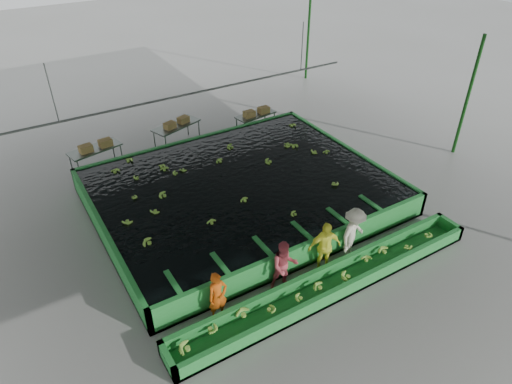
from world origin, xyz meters
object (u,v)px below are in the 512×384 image
worker_d (353,234)px  packing_table_right (256,123)px  sorting_trough (331,283)px  box_stack_right (257,115)px  packing_table_left (97,158)px  box_stack_left (96,149)px  box_stack_mid (177,125)px  packing_table_mid (177,135)px  worker_c (324,247)px  worker_b (284,266)px  flotation_tank (242,191)px  worker_a (218,296)px

worker_d → packing_table_right: (2.01, 8.97, -0.45)m
sorting_trough → box_stack_right: box_stack_right is taller
sorting_trough → packing_table_left: size_ratio=4.88×
box_stack_left → box_stack_mid: (3.54, 0.23, 0.04)m
box_stack_left → packing_table_mid: bearing=5.1°
packing_table_right → box_stack_right: 0.44m
worker_c → packing_table_left: worker_c is taller
worker_b → box_stack_mid: size_ratio=1.29×
flotation_tank → box_stack_right: box_stack_right is taller
worker_d → packing_table_mid: bearing=77.7°
packing_table_right → box_stack_left: 7.21m
worker_b → packing_table_mid: worker_b is taller
worker_b → packing_table_mid: size_ratio=0.75×
flotation_tank → worker_c: (0.32, -4.30, 0.40)m
worker_a → box_stack_mid: bearing=69.9°
worker_b → box_stack_right: bearing=81.9°
worker_a → box_stack_right: (6.60, 8.88, 0.12)m
packing_table_right → worker_b: bearing=-116.7°
sorting_trough → box_stack_left: bearing=110.4°
worker_c → packing_table_left: size_ratio=0.83×
flotation_tank → packing_table_right: flotation_tank is taller
flotation_tank → packing_table_left: bearing=126.8°
worker_a → box_stack_left: bearing=90.7°
flotation_tank → worker_b: worker_b is taller
box_stack_left → worker_a: bearing=-86.4°
worker_b → box_stack_right: 9.97m
packing_table_mid → box_stack_left: 3.58m
worker_b → packing_table_left: worker_b is taller
worker_c → packing_table_mid: worker_c is taller
packing_table_mid → box_stack_right: bearing=-11.4°
worker_c → box_stack_left: worker_c is taller
box_stack_left → flotation_tank: bearing=-53.1°
worker_d → packing_table_mid: worker_d is taller
packing_table_left → box_stack_right: box_stack_right is taller
sorting_trough → packing_table_right: (3.43, 9.77, 0.18)m
worker_b → sorting_trough: bearing=-17.5°
worker_a → packing_table_mid: (2.96, 9.62, -0.26)m
worker_d → packing_table_left: 10.75m
worker_a → worker_d: bearing=-2.9°
flotation_tank → box_stack_left: box_stack_left is taller
packing_table_mid → box_stack_mid: bearing=-87.1°
packing_table_right → box_stack_mid: size_ratio=1.54×
worker_d → worker_a: bearing=158.1°
flotation_tank → sorting_trough: (0.00, -5.10, -0.20)m
worker_a → packing_table_left: worker_a is taller
worker_d → box_stack_right: (2.01, 8.88, -0.01)m
packing_table_left → packing_table_mid: size_ratio=0.95×
packing_table_right → box_stack_right: bearing=-90.3°
flotation_tank → worker_a: (-3.17, -4.30, 0.30)m
worker_b → worker_c: size_ratio=0.94×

